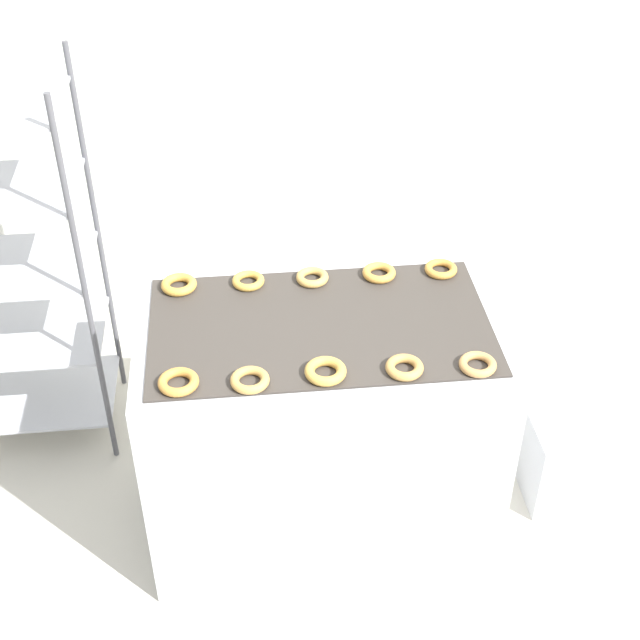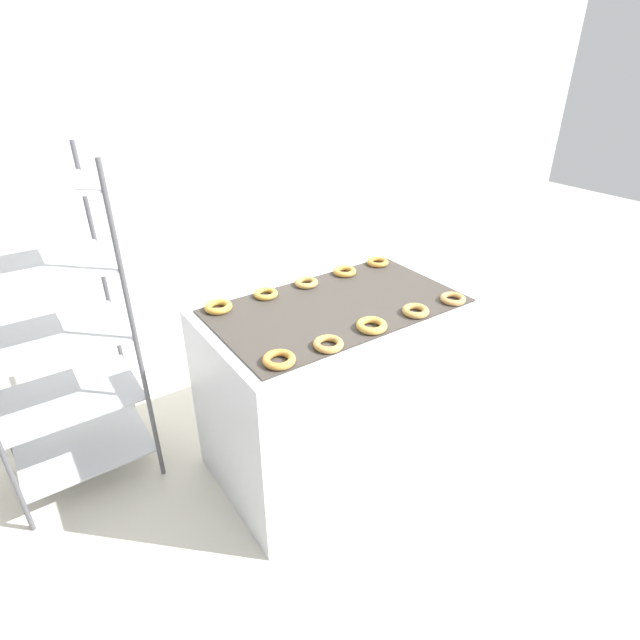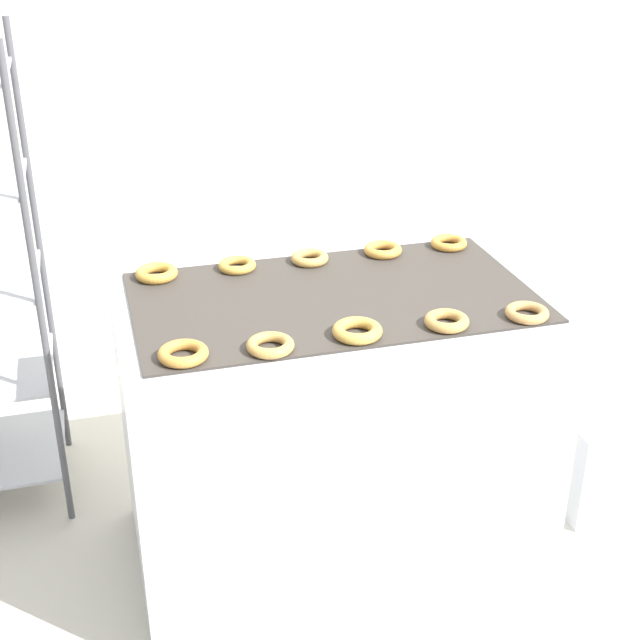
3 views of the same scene
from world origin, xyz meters
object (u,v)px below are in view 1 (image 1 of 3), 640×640
(donut_far_left, at_px, (248,281))
(fryer_machine, at_px, (320,425))
(donut_near_right, at_px, (404,367))
(donut_far_rightmost, at_px, (441,269))
(donut_near_center, at_px, (326,371))
(donut_far_center, at_px, (313,277))
(baking_rack_cart, at_px, (11,267))
(glaze_bin, at_px, (560,455))
(donut_far_leftmost, at_px, (179,285))
(donut_near_left, at_px, (250,380))
(donut_far_right, at_px, (379,273))
(donut_near_rightmost, at_px, (478,364))
(donut_near_leftmost, at_px, (178,382))

(donut_far_left, bearing_deg, fryer_machine, -49.16)
(donut_near_right, distance_m, donut_far_rightmost, 0.62)
(donut_near_center, bearing_deg, donut_far_center, 88.70)
(baking_rack_cart, bearing_deg, glaze_bin, -16.18)
(baking_rack_cart, distance_m, donut_far_left, 1.05)
(donut_near_center, bearing_deg, baking_rack_cart, 141.75)
(donut_near_center, xyz_separation_m, donut_far_rightmost, (0.51, 0.56, -0.00))
(fryer_machine, relative_size, donut_near_center, 9.42)
(baking_rack_cart, bearing_deg, donut_far_rightmost, -12.60)
(donut_far_leftmost, xyz_separation_m, donut_far_center, (0.51, -0.00, -0.00))
(donut_near_left, xyz_separation_m, donut_far_center, (0.26, 0.57, 0.00))
(donut_near_center, xyz_separation_m, donut_far_right, (0.27, 0.56, -0.00))
(donut_near_rightmost, bearing_deg, donut_near_right, 177.93)
(donut_near_leftmost, height_order, donut_near_left, donut_near_leftmost)
(donut_near_left, relative_size, donut_near_rightmost, 1.03)
(glaze_bin, bearing_deg, donut_far_rightmost, 153.00)
(donut_near_center, bearing_deg, donut_near_left, -176.22)
(donut_far_leftmost, relative_size, donut_far_left, 1.09)
(donut_far_leftmost, distance_m, donut_far_center, 0.51)
(donut_near_right, distance_m, donut_near_rightmost, 0.25)
(donut_near_center, height_order, donut_near_right, donut_near_center)
(glaze_bin, bearing_deg, donut_near_left, -166.18)
(donut_far_right, bearing_deg, glaze_bin, -19.04)
(donut_near_right, relative_size, donut_near_rightmost, 1.01)
(donut_near_right, distance_m, donut_far_left, 0.75)
(donut_far_leftmost, height_order, donut_far_center, donut_far_leftmost)
(donut_far_center, bearing_deg, donut_far_leftmost, 179.73)
(donut_far_right, bearing_deg, donut_near_right, -90.53)
(donut_near_leftmost, bearing_deg, donut_near_right, -0.35)
(glaze_bin, relative_size, donut_far_left, 3.12)
(donut_near_rightmost, bearing_deg, donut_far_rightmost, 89.97)
(donut_near_right, height_order, donut_far_leftmost, donut_far_leftmost)
(fryer_machine, distance_m, donut_near_left, 0.64)
(baking_rack_cart, relative_size, donut_far_right, 13.34)
(glaze_bin, bearing_deg, donut_near_right, -158.26)
(donut_near_leftmost, xyz_separation_m, donut_near_center, (0.48, 0.00, 0.00))
(fryer_machine, bearing_deg, donut_far_left, 130.84)
(baking_rack_cart, xyz_separation_m, donut_near_leftmost, (0.71, -0.95, 0.12))
(donut_far_left, height_order, donut_far_right, donut_far_right)
(baking_rack_cart, distance_m, donut_far_center, 1.28)
(fryer_machine, distance_m, donut_near_right, 0.63)
(donut_far_rightmost, bearing_deg, donut_near_left, -142.75)
(fryer_machine, bearing_deg, donut_near_center, -92.36)
(fryer_machine, bearing_deg, donut_far_rightmost, 29.68)
(donut_near_leftmost, relative_size, donut_far_right, 1.05)
(donut_near_leftmost, height_order, donut_near_right, same)
(donut_near_leftmost, bearing_deg, donut_far_right, 36.84)
(glaze_bin, bearing_deg, donut_near_leftmost, -168.75)
(donut_near_leftmost, xyz_separation_m, donut_far_center, (0.50, 0.56, -0.00))
(donut_near_center, bearing_deg, donut_far_leftmost, 131.39)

